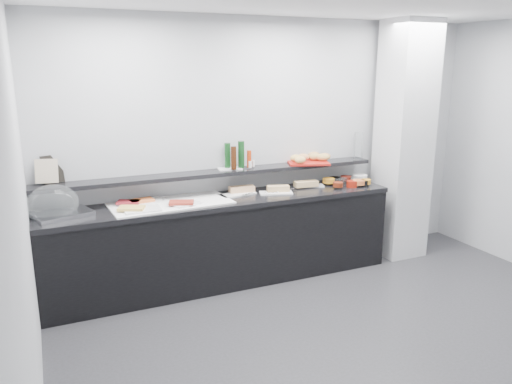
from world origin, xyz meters
name	(u,v)px	position (x,y,z in m)	size (l,w,h in m)	color
ground	(379,347)	(0.00, 0.00, 0.00)	(5.00, 5.00, 0.00)	#2D2D30
back_wall	(273,146)	(0.00, 2.00, 1.35)	(5.00, 0.02, 2.70)	#ABAEB2
column	(404,142)	(1.50, 1.65, 1.35)	(0.50, 0.50, 2.70)	silver
buffet_cabinet	(224,243)	(-0.70, 1.70, 0.42)	(3.60, 0.60, 0.85)	black
counter_top	(223,201)	(-0.70, 1.70, 0.88)	(3.62, 0.62, 0.05)	black
wall_shelf	(217,173)	(-0.70, 1.88, 1.13)	(3.60, 0.25, 0.04)	black
cloche_base	(63,214)	(-2.23, 1.70, 0.92)	(0.48, 0.32, 0.04)	#ACAEB3
cloche_dome	(53,203)	(-2.29, 1.71, 1.03)	(0.44, 0.29, 0.34)	white
linen_runner	(171,203)	(-1.24, 1.71, 0.91)	(1.15, 0.54, 0.01)	white
platter_meat_a	(134,204)	(-1.58, 1.78, 0.92)	(0.28, 0.19, 0.01)	white
food_meat_a	(129,202)	(-1.63, 1.80, 0.94)	(0.21, 0.13, 0.02)	maroon
platter_salmon	(144,201)	(-1.47, 1.85, 0.92)	(0.33, 0.22, 0.01)	white
food_salmon	(142,200)	(-1.50, 1.81, 0.94)	(0.23, 0.14, 0.02)	orange
platter_cheese	(142,210)	(-1.55, 1.56, 0.92)	(0.33, 0.22, 0.01)	white
food_cheese	(131,208)	(-1.64, 1.58, 0.94)	(0.23, 0.15, 0.02)	#DDB556
platter_meat_b	(186,204)	(-1.13, 1.58, 0.92)	(0.26, 0.17, 0.01)	white
food_meat_b	(181,202)	(-1.17, 1.58, 0.94)	(0.23, 0.15, 0.02)	maroon
sandwich_plate_left	(237,194)	(-0.52, 1.77, 0.91)	(0.38, 0.16, 0.01)	white
sandwich_food_left	(242,189)	(-0.45, 1.83, 0.94)	(0.26, 0.10, 0.06)	tan
tongs_left	(247,194)	(-0.43, 1.71, 0.92)	(0.01, 0.01, 0.16)	#ACAFB3
sandwich_plate_mid	(276,193)	(-0.13, 1.66, 0.91)	(0.34, 0.15, 0.01)	white
sandwich_food_mid	(278,189)	(-0.09, 1.69, 0.94)	(0.23, 0.09, 0.06)	tan
tongs_mid	(272,193)	(-0.19, 1.65, 0.92)	(0.01, 0.01, 0.16)	#BABBC2
sandwich_plate_right	(309,186)	(0.35, 1.80, 0.91)	(0.33, 0.14, 0.01)	silver
sandwich_food_right	(306,184)	(0.29, 1.76, 0.94)	(0.26, 0.10, 0.06)	tan
tongs_right	(293,188)	(0.11, 1.72, 0.92)	(0.01, 0.01, 0.16)	silver
bowl_glass_fruit	(339,181)	(0.72, 1.77, 0.94)	(0.19, 0.19, 0.07)	white
fill_glass_fruit	(329,181)	(0.59, 1.78, 0.95)	(0.14, 0.14, 0.05)	orange
bowl_black_jam	(335,180)	(0.69, 1.81, 0.94)	(0.13, 0.13, 0.07)	black
fill_black_jam	(346,178)	(0.83, 1.80, 0.95)	(0.13, 0.13, 0.05)	#4F120B
bowl_glass_cream	(355,179)	(0.93, 1.77, 0.94)	(0.15, 0.15, 0.07)	silver
fill_glass_cream	(360,177)	(1.03, 1.80, 0.95)	(0.17, 0.17, 0.05)	white
bowl_red_jam	(352,184)	(0.77, 1.58, 0.94)	(0.12, 0.12, 0.07)	maroon
fill_red_jam	(338,185)	(0.58, 1.58, 0.95)	(0.11, 0.11, 0.05)	#5F1E0D
bowl_glass_salmon	(359,182)	(0.89, 1.63, 0.94)	(0.17, 0.17, 0.07)	white
fill_glass_salmon	(359,182)	(0.85, 1.58, 0.95)	(0.14, 0.14, 0.05)	#D06832
bowl_black_fruit	(364,183)	(0.92, 1.57, 0.94)	(0.11, 0.11, 0.07)	black
fill_black_fruit	(366,182)	(0.94, 1.57, 0.95)	(0.11, 0.11, 0.05)	orange
framed_print	(53,169)	(-2.26, 1.98, 1.28)	(0.19, 0.02, 0.26)	black
print_art	(47,171)	(-2.32, 1.92, 1.28)	(0.20, 0.00, 0.22)	#C5A98E
condiment_tray	(230,169)	(-0.55, 1.90, 1.16)	(0.24, 0.15, 0.01)	white
bottle_green_a	(227,155)	(-0.56, 1.94, 1.29)	(0.06, 0.06, 0.26)	#103D16
bottle_brown	(234,158)	(-0.53, 1.83, 1.28)	(0.06, 0.06, 0.24)	#361809
bottle_green_b	(241,154)	(-0.43, 1.89, 1.30)	(0.07, 0.07, 0.28)	#103B16
bottle_hot	(249,159)	(-0.35, 1.86, 1.25)	(0.05, 0.05, 0.18)	#AE2F0C
shaker_salt	(250,164)	(-0.34, 1.85, 1.20)	(0.04, 0.04, 0.07)	white
shaker_pepper	(253,163)	(-0.29, 1.88, 1.20)	(0.03, 0.03, 0.07)	white
bread_tray	(308,163)	(0.36, 1.85, 1.16)	(0.44, 0.31, 0.02)	#A71812
bread_roll_nw	(303,157)	(0.33, 1.92, 1.21)	(0.14, 0.09, 0.08)	#C4844A
bread_roll_ne	(314,155)	(0.50, 1.97, 1.21)	(0.15, 0.09, 0.08)	#B37C44
bread_roll_sw	(300,160)	(0.22, 1.78, 1.21)	(0.13, 0.08, 0.08)	tan
bread_roll_s	(323,157)	(0.53, 1.82, 1.21)	(0.16, 0.10, 0.08)	#B68E45
bread_roll_se	(325,157)	(0.57, 1.85, 1.21)	(0.15, 0.10, 0.08)	#B27543
bread_roll_midw	(296,158)	(0.23, 1.90, 1.21)	(0.13, 0.08, 0.08)	tan
bread_roll_mide	(314,157)	(0.46, 1.89, 1.21)	(0.13, 0.08, 0.08)	#B58E45
carafe	(358,145)	(1.06, 1.91, 1.30)	(0.11, 0.11, 0.30)	silver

